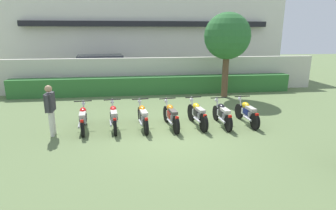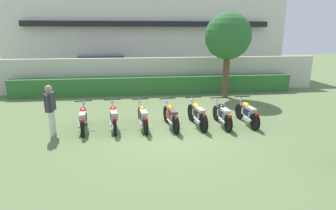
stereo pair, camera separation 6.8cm
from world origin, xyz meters
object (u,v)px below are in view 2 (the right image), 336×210
at_px(tree_near_inspector, 228,37).
at_px(inspector_person, 50,106).
at_px(motorcycle_in_row_2, 143,116).
at_px(motorcycle_in_row_4, 197,114).
at_px(motorcycle_in_row_0, 83,118).
at_px(motorcycle_in_row_1, 114,117).
at_px(parked_car, 104,70).
at_px(motorcycle_in_row_3, 171,115).
at_px(motorcycle_in_row_5, 222,114).
at_px(motorcycle_in_row_6, 247,112).

xyz_separation_m(tree_near_inspector, inspector_person, (-7.36, -4.58, -2.05)).
height_order(motorcycle_in_row_2, motorcycle_in_row_4, motorcycle_in_row_4).
xyz_separation_m(motorcycle_in_row_0, motorcycle_in_row_1, (1.02, 0.01, 0.01)).
height_order(tree_near_inspector, motorcycle_in_row_0, tree_near_inspector).
distance_m(parked_car, motorcycle_in_row_1, 8.27).
distance_m(motorcycle_in_row_0, motorcycle_in_row_3, 3.00).
bearing_deg(motorcycle_in_row_3, motorcycle_in_row_2, 78.09).
xyz_separation_m(parked_car, motorcycle_in_row_0, (0.06, -8.19, -0.50)).
distance_m(motorcycle_in_row_3, inspector_person, 3.96).
distance_m(motorcycle_in_row_0, inspector_person, 1.12).
height_order(parked_car, tree_near_inspector, tree_near_inspector).
xyz_separation_m(motorcycle_in_row_2, motorcycle_in_row_4, (1.93, -0.05, 0.02)).
bearing_deg(motorcycle_in_row_5, motorcycle_in_row_2, 85.64).
relative_size(parked_car, motorcycle_in_row_3, 2.48).
height_order(motorcycle_in_row_5, inspector_person, inspector_person).
relative_size(motorcycle_in_row_2, motorcycle_in_row_3, 1.01).
bearing_deg(parked_car, tree_near_inspector, -38.26).
bearing_deg(motorcycle_in_row_3, motorcycle_in_row_5, -98.23).
bearing_deg(inspector_person, motorcycle_in_row_6, 2.08).
xyz_separation_m(tree_near_inspector, motorcycle_in_row_2, (-4.42, -4.29, -2.59)).
xyz_separation_m(parked_car, tree_near_inspector, (6.50, -3.93, 2.09)).
bearing_deg(motorcycle_in_row_2, motorcycle_in_row_5, -98.63).
height_order(parked_car, inspector_person, parked_car).
bearing_deg(motorcycle_in_row_0, motorcycle_in_row_5, -98.06).
relative_size(motorcycle_in_row_1, motorcycle_in_row_6, 1.03).
distance_m(parked_car, motorcycle_in_row_0, 8.20).
relative_size(motorcycle_in_row_2, motorcycle_in_row_6, 1.04).
relative_size(tree_near_inspector, motorcycle_in_row_1, 2.24).
distance_m(motorcycle_in_row_0, motorcycle_in_row_2, 2.01).
bearing_deg(parked_car, motorcycle_in_row_0, -96.66).
distance_m(motorcycle_in_row_0, motorcycle_in_row_5, 4.84).
bearing_deg(motorcycle_in_row_5, motorcycle_in_row_4, 84.08).
height_order(tree_near_inspector, motorcycle_in_row_6, tree_near_inspector).
relative_size(motorcycle_in_row_3, motorcycle_in_row_4, 1.01).
relative_size(motorcycle_in_row_3, motorcycle_in_row_5, 1.05).
relative_size(tree_near_inspector, motorcycle_in_row_6, 2.30).
height_order(parked_car, motorcycle_in_row_2, parked_car).
height_order(tree_near_inspector, motorcycle_in_row_3, tree_near_inspector).
distance_m(motorcycle_in_row_5, inspector_person, 5.79).
relative_size(tree_near_inspector, motorcycle_in_row_5, 2.34).
bearing_deg(motorcycle_in_row_5, motorcycle_in_row_6, -88.48).
relative_size(motorcycle_in_row_3, motorcycle_in_row_6, 1.03).
bearing_deg(tree_near_inspector, motorcycle_in_row_0, -146.53).
bearing_deg(inspector_person, motorcycle_in_row_1, 9.72).
distance_m(parked_car, motorcycle_in_row_6, 10.15).
bearing_deg(motorcycle_in_row_1, parked_car, 1.12).
relative_size(motorcycle_in_row_0, motorcycle_in_row_2, 0.94).
bearing_deg(motorcycle_in_row_0, motorcycle_in_row_6, -97.16).
relative_size(motorcycle_in_row_1, motorcycle_in_row_3, 0.99).
xyz_separation_m(parked_car, motorcycle_in_row_5, (4.90, -8.33, -0.50)).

